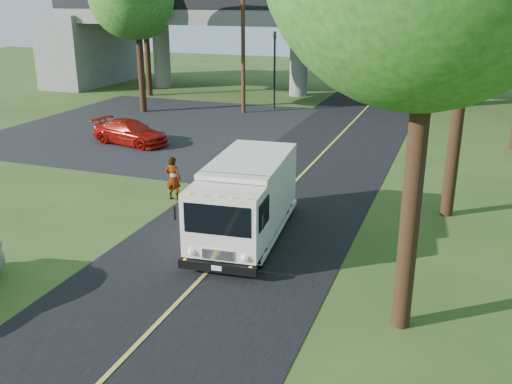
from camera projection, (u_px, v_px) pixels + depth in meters
The scene contains 10 objects.
ground at pixel (177, 304), 14.63m from camera, with size 120.00×120.00×0.00m, color #2E4B1B.
road at pixel (290, 187), 23.50m from camera, with size 7.00×90.00×0.02m, color black.
parking_lot at pixel (153, 127), 34.17m from camera, with size 16.00×18.00×0.01m, color black.
lane_line at pixel (290, 187), 23.49m from camera, with size 0.12×90.00×0.01m, color gold.
overpass at pixel (379, 38), 41.53m from camera, with size 54.00×10.00×7.30m.
traffic_signal at pixel (275, 62), 38.60m from camera, with size 0.18×0.22×5.20m.
utility_pole at pixel (243, 42), 36.85m from camera, with size 1.60×0.26×9.00m.
step_van at pixel (246, 197), 18.20m from camera, with size 2.81×6.28×2.56m.
red_sedan at pixel (130, 132), 30.13m from camera, with size 1.77×4.36×1.27m, color #9B1009.
pedestrian at pixel (173, 178), 21.84m from camera, with size 0.62×0.41×1.71m, color gray.
Camera 1 is at (6.33, -11.39, 7.52)m, focal length 40.00 mm.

